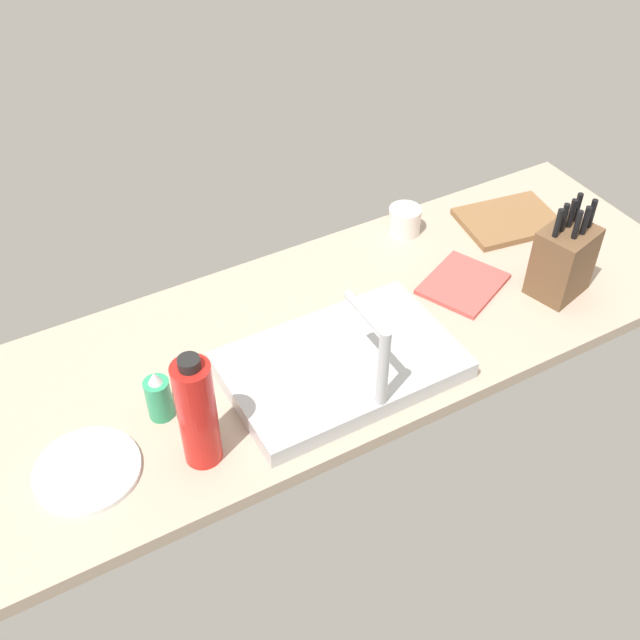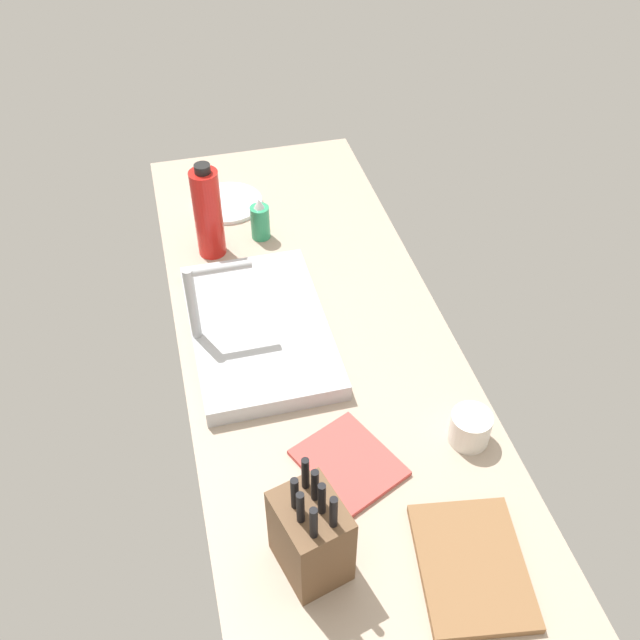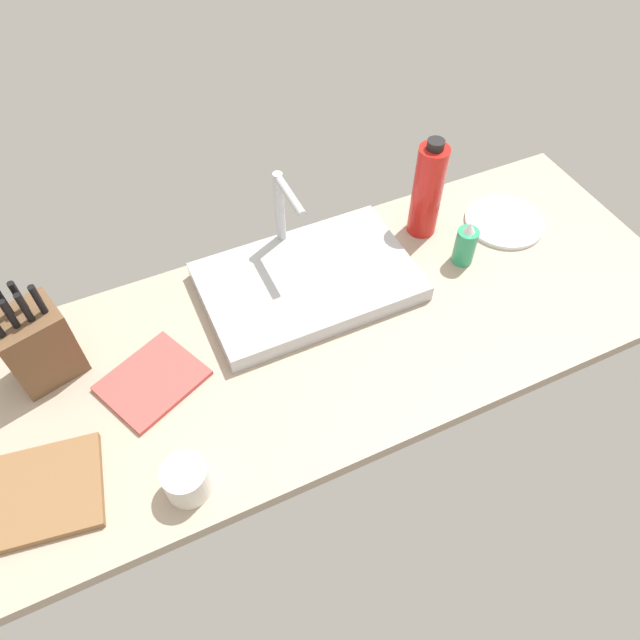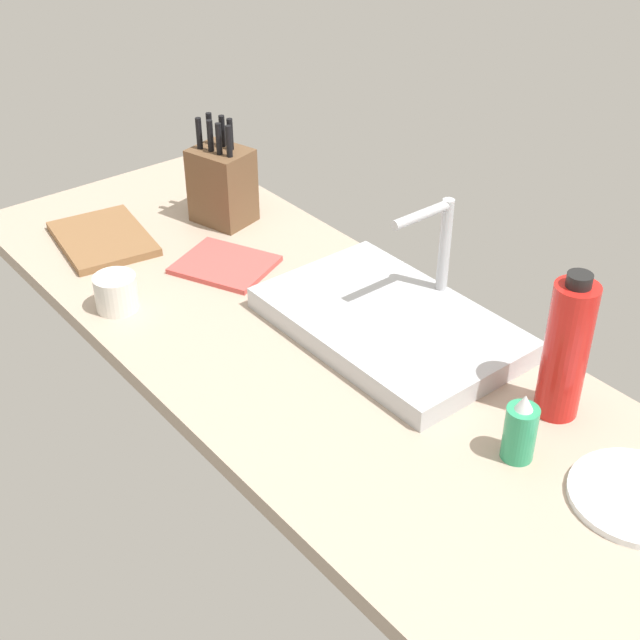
# 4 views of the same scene
# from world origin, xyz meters

# --- Properties ---
(countertop_slab) EXTENTS (1.89, 0.66, 0.04)m
(countertop_slab) POSITION_xyz_m (0.00, 0.00, 0.02)
(countertop_slab) COLOR tan
(countertop_slab) RESTS_ON ground
(sink_basin) EXTENTS (0.51, 0.33, 0.04)m
(sink_basin) POSITION_xyz_m (0.07, 0.13, 0.06)
(sink_basin) COLOR #B7BABF
(sink_basin) RESTS_ON countertop_slab
(faucet) EXTENTS (0.06, 0.15, 0.24)m
(faucet) POSITION_xyz_m (0.07, 0.26, 0.18)
(faucet) COLOR #B7BABF
(faucet) RESTS_ON countertop_slab
(knife_block) EXTENTS (0.16, 0.14, 0.26)m
(knife_block) POSITION_xyz_m (-0.54, 0.15, 0.13)
(knife_block) COLOR brown
(knife_block) RESTS_ON countertop_slab
(cutting_board) EXTENTS (0.29, 0.23, 0.02)m
(cutting_board) POSITION_xyz_m (-0.63, -0.13, 0.04)
(cutting_board) COLOR brown
(cutting_board) RESTS_ON countertop_slab
(soap_bottle) EXTENTS (0.05, 0.05, 0.13)m
(soap_bottle) POSITION_xyz_m (0.47, 0.05, 0.09)
(soap_bottle) COLOR #2D9966
(soap_bottle) RESTS_ON countertop_slab
(water_bottle) EXTENTS (0.08, 0.08, 0.28)m
(water_bottle) POSITION_xyz_m (0.43, 0.20, 0.17)
(water_bottle) COLOR red
(water_bottle) RESTS_ON countertop_slab
(dinner_plate) EXTENTS (0.21, 0.21, 0.01)m
(dinner_plate) POSITION_xyz_m (0.65, 0.12, 0.04)
(dinner_plate) COLOR white
(dinner_plate) RESTS_ON countertop_slab
(dish_towel) EXTENTS (0.25, 0.24, 0.01)m
(dish_towel) POSITION_xyz_m (-0.35, 0.02, 0.04)
(dish_towel) COLOR #CC4C47
(dish_towel) RESTS_ON countertop_slab
(coffee_mug) EXTENTS (0.09, 0.09, 0.08)m
(coffee_mug) POSITION_xyz_m (-0.35, -0.24, 0.07)
(coffee_mug) COLOR silver
(coffee_mug) RESTS_ON countertop_slab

